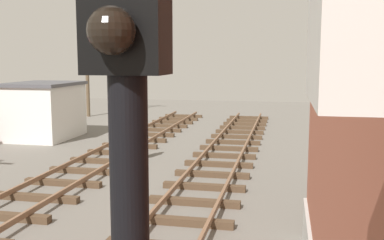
% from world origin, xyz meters
% --- Properties ---
extents(signal_mast, '(0.36, 0.40, 4.94)m').
position_xyz_m(signal_mast, '(2.74, 0.09, 3.12)').
color(signal_mast, black).
rests_on(signal_mast, ground).
extents(control_hut, '(3.00, 3.80, 2.76)m').
position_xyz_m(control_hut, '(-8.23, 18.40, 1.39)').
color(control_hut, silver).
rests_on(control_hut, ground).
extents(utility_pole_far, '(1.80, 0.24, 8.30)m').
position_xyz_m(utility_pole_far, '(-9.72, 26.76, 4.34)').
color(utility_pole_far, brown).
rests_on(utility_pole_far, ground).
extents(track_worker_foreground, '(0.40, 0.40, 1.87)m').
position_xyz_m(track_worker_foreground, '(-2.20, 14.48, 0.93)').
color(track_worker_foreground, '#262D4C').
rests_on(track_worker_foreground, ground).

